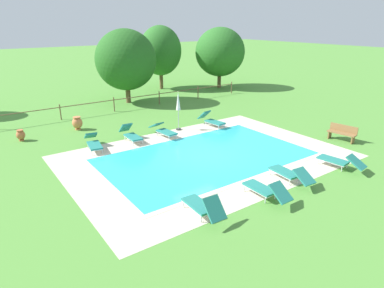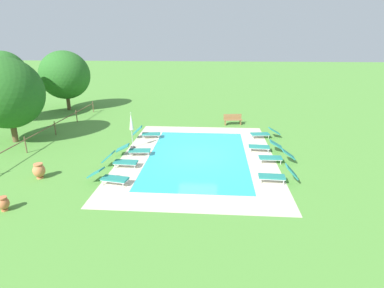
{
  "view_description": "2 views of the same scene",
  "coord_description": "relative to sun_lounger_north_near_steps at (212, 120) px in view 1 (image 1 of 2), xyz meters",
  "views": [
    {
      "loc": [
        -9.34,
        -11.97,
        6.24
      ],
      "look_at": [
        -0.47,
        0.5,
        0.6
      ],
      "focal_mm": 31.35,
      "sensor_mm": 36.0,
      "label": 1
    },
    {
      "loc": [
        -17.88,
        -0.95,
        6.89
      ],
      "look_at": [
        0.1,
        0.35,
        0.75
      ],
      "focal_mm": 29.4,
      "sensor_mm": 36.0,
      "label": 2
    }
  ],
  "objects": [
    {
      "name": "ground_plane",
      "position": [
        -3.4,
        -3.82,
        -0.38
      ],
      "size": [
        160.0,
        160.0,
        0.0
      ],
      "primitive_type": "plane",
      "color": "#518E38"
    },
    {
      "name": "pool_deck_paving",
      "position": [
        -3.4,
        -3.82,
        -0.38
      ],
      "size": [
        13.15,
        9.21,
        0.01
      ],
      "primitive_type": "cube",
      "color": "beige",
      "rests_on": "ground"
    },
    {
      "name": "swimming_pool_water",
      "position": [
        -3.4,
        -3.82,
        -0.38
      ],
      "size": [
        9.86,
        5.92,
        0.01
      ],
      "primitive_type": "cube",
      "color": "#2DB7C6",
      "rests_on": "ground"
    },
    {
      "name": "pool_coping_rim",
      "position": [
        -3.4,
        -3.82,
        -0.37
      ],
      "size": [
        10.34,
        6.4,
        0.01
      ],
      "color": "beige",
      "rests_on": "ground"
    },
    {
      "name": "sun_lounger_north_near_steps",
      "position": [
        0.0,
        0.0,
        0.0
      ],
      "size": [
        0.84,
        2.01,
        0.9
      ],
      "color": "#237A70",
      "rests_on": "ground"
    },
    {
      "name": "sun_lounger_north_mid",
      "position": [
        0.62,
        -8.38,
        -0.02
      ],
      "size": [
        0.86,
        2.11,
        0.76
      ],
      "color": "#237A70",
      "rests_on": "ground"
    },
    {
      "name": "sun_lounger_north_far",
      "position": [
        -3.49,
        0.05,
        -0.03
      ],
      "size": [
        0.8,
        2.12,
        0.71
      ],
      "color": "#237A70",
      "rests_on": "ground"
    },
    {
      "name": "sun_lounger_north_end",
      "position": [
        -4.11,
        -8.35,
        -0.01
      ],
      "size": [
        0.6,
        2.01,
        0.82
      ],
      "color": "#237A70",
      "rests_on": "ground"
    },
    {
      "name": "sun_lounger_south_near_corner",
      "position": [
        -7.5,
        0.33,
        -0.02
      ],
      "size": [
        0.94,
        2.11,
        0.78
      ],
      "color": "#237A70",
      "rests_on": "ground"
    },
    {
      "name": "sun_lounger_south_mid",
      "position": [
        -2.24,
        -7.96,
        -0.02
      ],
      "size": [
        0.74,
        2.09,
        0.75
      ],
      "color": "#237A70",
      "rests_on": "ground"
    },
    {
      "name": "sun_lounger_south_far",
      "position": [
        -5.37,
        0.37,
        0.0
      ],
      "size": [
        0.65,
        1.97,
        0.9
      ],
      "color": "#237A70",
      "rests_on": "ground"
    },
    {
      "name": "sun_lounger_south_end",
      "position": [
        -6.75,
        -7.98,
        0.01
      ],
      "size": [
        0.68,
        1.92,
        0.96
      ],
      "color": "#237A70",
      "rests_on": "ground"
    },
    {
      "name": "patio_umbrella_closed_row_west",
      "position": [
        -2.15,
        0.53,
        1.22
      ],
      "size": [
        0.32,
        0.32,
        2.38
      ],
      "color": "#383838",
      "rests_on": "ground"
    },
    {
      "name": "wooden_bench_lawn_side",
      "position": [
        4.16,
        -6.31,
        0.09
      ],
      "size": [
        0.68,
        1.55,
        0.87
      ],
      "color": "olive",
      "rests_on": "ground"
    },
    {
      "name": "terracotta_urn_near_fence",
      "position": [
        -7.13,
        4.11,
        0.05
      ],
      "size": [
        0.61,
        0.61,
        0.81
      ],
      "color": "#C67547",
      "rests_on": "ground"
    },
    {
      "name": "terracotta_urn_by_tree",
      "position": [
        -10.32,
        3.9,
        -0.04
      ],
      "size": [
        0.46,
        0.46,
        0.63
      ],
      "color": "#B7663D",
      "rests_on": "ground"
    },
    {
      "name": "perimeter_fence",
      "position": [
        -3.55,
        6.94,
        0.32
      ],
      "size": [
        22.87,
        0.08,
        1.05
      ],
      "color": "brown",
      "rests_on": "ground"
    },
    {
      "name": "tree_west_mid",
      "position": [
        8.75,
        9.8,
        3.03
      ],
      "size": [
        4.75,
        4.75,
        5.72
      ],
      "color": "brown",
      "rests_on": "ground"
    },
    {
      "name": "tree_centre",
      "position": [
        3.72,
        12.51,
        3.21
      ],
      "size": [
        3.96,
        3.96,
        5.89
      ],
      "color": "brown",
      "rests_on": "ground"
    },
    {
      "name": "tree_east_mid",
      "position": [
        -1.46,
        8.97,
        2.99
      ],
      "size": [
        4.72,
        4.72,
        5.72
      ],
      "color": "brown",
      "rests_on": "ground"
    }
  ]
}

